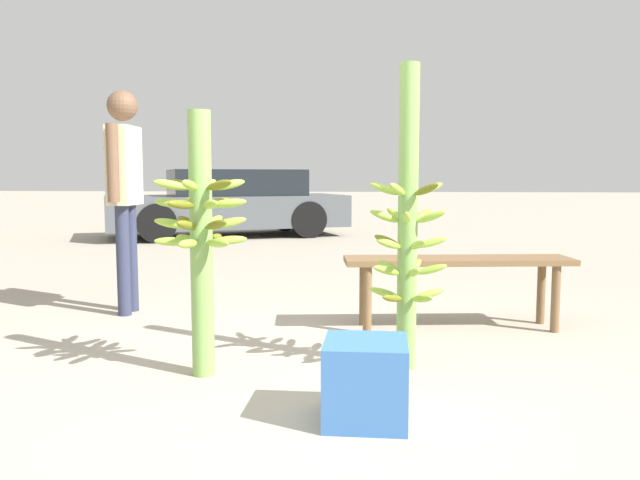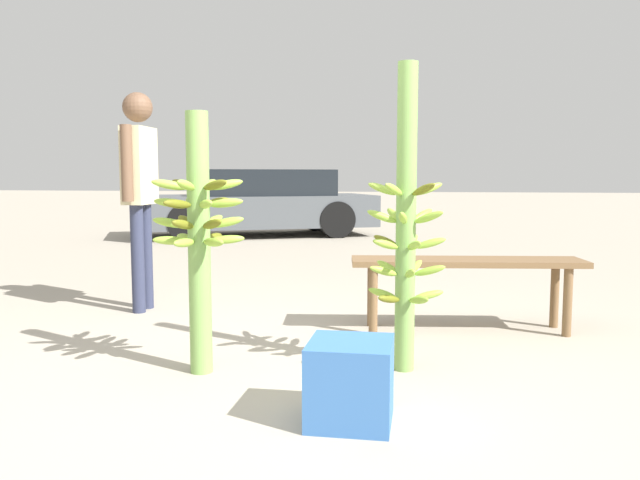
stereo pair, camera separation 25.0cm
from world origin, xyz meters
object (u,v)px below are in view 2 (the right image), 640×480
(vendor_person, at_px, (140,178))
(produce_crate, at_px, (350,382))
(banana_stalk_left, at_px, (199,234))
(parked_car, at_px, (259,203))
(banana_stalk_center, at_px, (406,226))
(market_bench, at_px, (467,270))

(vendor_person, bearing_deg, produce_crate, -138.69)
(produce_crate, bearing_deg, banana_stalk_left, 147.73)
(vendor_person, height_order, parked_car, vendor_person)
(banana_stalk_left, xyz_separation_m, produce_crate, (0.89, -0.56, -0.58))
(banana_stalk_center, distance_m, produce_crate, 1.03)
(banana_stalk_left, height_order, market_bench, banana_stalk_left)
(banana_stalk_left, distance_m, banana_stalk_center, 1.13)
(banana_stalk_left, relative_size, vendor_person, 0.82)
(parked_car, bearing_deg, vendor_person, 162.06)
(produce_crate, bearing_deg, banana_stalk_center, 75.14)
(banana_stalk_center, height_order, produce_crate, banana_stalk_center)
(vendor_person, bearing_deg, banana_stalk_center, -122.18)
(banana_stalk_left, height_order, produce_crate, banana_stalk_left)
(vendor_person, xyz_separation_m, parked_car, (-0.73, 6.32, -0.47))
(banana_stalk_left, relative_size, parked_car, 0.32)
(banana_stalk_center, bearing_deg, vendor_person, 150.16)
(market_bench, relative_size, parked_car, 0.36)
(market_bench, bearing_deg, banana_stalk_left, -149.10)
(market_bench, bearing_deg, parked_car, 108.90)
(vendor_person, bearing_deg, market_bench, -98.25)
(banana_stalk_center, xyz_separation_m, parked_car, (-2.86, 7.55, -0.22))
(banana_stalk_left, distance_m, parked_car, 7.97)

